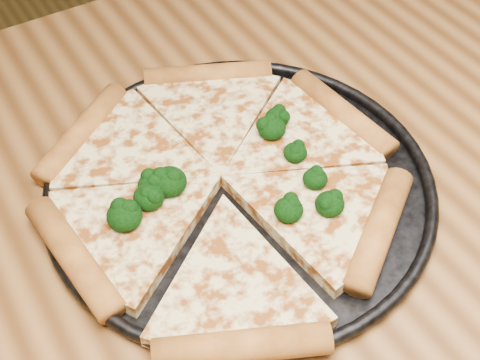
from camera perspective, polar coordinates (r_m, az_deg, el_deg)
dining_table at (r=0.73m, az=-1.37°, el=-9.64°), size 1.20×0.90×0.75m
pizza_pan at (r=0.69m, az=-0.00°, el=-0.46°), size 0.40×0.40×0.02m
pizza at (r=0.68m, az=-1.58°, el=-0.08°), size 0.37×0.41×0.03m
broccoli_florets at (r=0.67m, az=-1.85°, el=0.01°), size 0.23×0.16×0.03m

